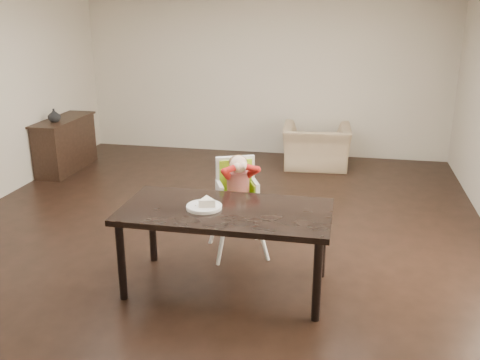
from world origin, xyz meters
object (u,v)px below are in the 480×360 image
object	(u,v)px
high_chair	(238,184)
sideboard	(65,144)
dining_table	(226,218)
armchair	(317,140)

from	to	relation	value
high_chair	sideboard	bearing A→B (deg)	121.42
high_chair	dining_table	bearing A→B (deg)	-108.97
sideboard	armchair	bearing A→B (deg)	13.45
dining_table	high_chair	bearing A→B (deg)	93.95
dining_table	sideboard	size ratio (longest dim) A/B	1.43
sideboard	high_chair	bearing A→B (deg)	-35.65
dining_table	sideboard	world-z (taller)	sideboard
high_chair	sideboard	size ratio (longest dim) A/B	0.81
high_chair	armchair	bearing A→B (deg)	56.61
dining_table	high_chair	size ratio (longest dim) A/B	1.76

